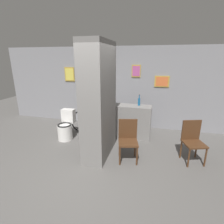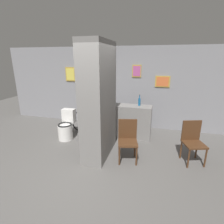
{
  "view_description": "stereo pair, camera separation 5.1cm",
  "coord_description": "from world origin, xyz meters",
  "px_view_note": "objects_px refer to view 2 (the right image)",
  "views": [
    {
      "loc": [
        1.37,
        -3.01,
        2.24
      ],
      "look_at": [
        0.32,
        1.02,
        0.95
      ],
      "focal_mm": 28.0,
      "sensor_mm": 36.0,
      "label": 1
    },
    {
      "loc": [
        1.42,
        -3.0,
        2.24
      ],
      "look_at": [
        0.32,
        1.02,
        0.95
      ],
      "focal_mm": 28.0,
      "sensor_mm": 36.0,
      "label": 2
    }
  ],
  "objects_px": {
    "chair_near_pillar": "(128,138)",
    "bicycle": "(97,123)",
    "bottle_tall": "(139,102)",
    "chair_by_doorway": "(193,140)",
    "toilet": "(66,127)"
  },
  "relations": [
    {
      "from": "chair_near_pillar",
      "to": "bicycle",
      "type": "distance_m",
      "value": 1.6
    },
    {
      "from": "toilet",
      "to": "chair_near_pillar",
      "type": "distance_m",
      "value": 2.0
    },
    {
      "from": "bicycle",
      "to": "chair_near_pillar",
      "type": "bearing_deg",
      "value": -44.19
    },
    {
      "from": "toilet",
      "to": "bottle_tall",
      "type": "xyz_separation_m",
      "value": [
        1.98,
        0.66,
        0.73
      ]
    },
    {
      "from": "bottle_tall",
      "to": "chair_by_doorway",
      "type": "bearing_deg",
      "value": -37.05
    },
    {
      "from": "chair_by_doorway",
      "to": "bicycle",
      "type": "height_order",
      "value": "chair_by_doorway"
    },
    {
      "from": "bicycle",
      "to": "bottle_tall",
      "type": "bearing_deg",
      "value": 8.09
    },
    {
      "from": "chair_by_doorway",
      "to": "bottle_tall",
      "type": "relative_size",
      "value": 2.92
    },
    {
      "from": "bicycle",
      "to": "toilet",
      "type": "bearing_deg",
      "value": -147.01
    },
    {
      "from": "chair_near_pillar",
      "to": "bicycle",
      "type": "xyz_separation_m",
      "value": [
        -1.14,
        1.11,
        -0.15
      ]
    },
    {
      "from": "toilet",
      "to": "bicycle",
      "type": "bearing_deg",
      "value": 32.99
    },
    {
      "from": "toilet",
      "to": "chair_by_doorway",
      "type": "distance_m",
      "value": 3.32
    },
    {
      "from": "chair_by_doorway",
      "to": "bottle_tall",
      "type": "distance_m",
      "value": 1.73
    },
    {
      "from": "bottle_tall",
      "to": "chair_near_pillar",
      "type": "bearing_deg",
      "value": -93.91
    },
    {
      "from": "chair_near_pillar",
      "to": "bottle_tall",
      "type": "bearing_deg",
      "value": 72.66
    }
  ]
}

